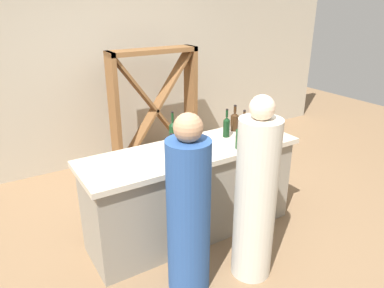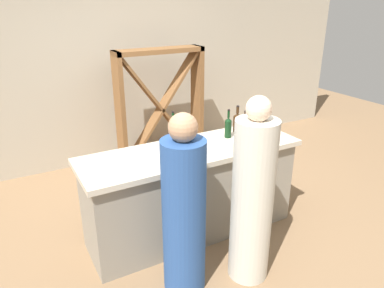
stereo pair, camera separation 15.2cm
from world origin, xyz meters
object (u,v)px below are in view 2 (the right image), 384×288
at_px(wine_bottle_second_right_dark_green, 228,127).
at_px(wine_glass_near_right, 253,121).
at_px(wine_bottle_rightmost_amber_brown, 245,132).
at_px(wine_glass_near_center, 185,144).
at_px(wine_rack, 161,109).
at_px(wine_glass_near_left, 172,149).
at_px(person_center_guest, 252,199).
at_px(wine_bottle_center_olive_green, 240,138).
at_px(wine_bottle_leftmost_dark_green, 170,154).
at_px(wine_bottle_second_left_dark_green, 173,133).
at_px(person_left_guest, 184,213).
at_px(wine_bottle_far_right_amber_brown, 237,122).

distance_m(wine_bottle_second_right_dark_green, wine_glass_near_right, 0.34).
relative_size(wine_bottle_rightmost_amber_brown, wine_glass_near_center, 2.35).
bearing_deg(wine_rack, wine_glass_near_left, -111.32).
relative_size(wine_rack, wine_glass_near_right, 10.99).
relative_size(wine_glass_near_right, person_center_guest, 0.09).
distance_m(wine_bottle_center_olive_green, person_center_guest, 0.68).
distance_m(wine_rack, person_center_guest, 2.44).
xyz_separation_m(wine_bottle_leftmost_dark_green, wine_glass_near_center, (0.23, 0.17, -0.02)).
xyz_separation_m(wine_bottle_second_left_dark_green, wine_glass_near_right, (0.91, -0.04, -0.02)).
relative_size(wine_bottle_leftmost_dark_green, wine_bottle_second_right_dark_green, 1.02).
bearing_deg(wine_glass_near_center, wine_glass_near_left, -163.16).
height_order(wine_bottle_center_olive_green, wine_glass_near_center, wine_bottle_center_olive_green).
bearing_deg(wine_bottle_center_olive_green, wine_glass_near_right, 39.69).
height_order(wine_rack, wine_bottle_leftmost_dark_green, wine_rack).
bearing_deg(wine_bottle_center_olive_green, person_center_guest, -115.48).
distance_m(wine_bottle_center_olive_green, person_left_guest, 0.96).
xyz_separation_m(wine_glass_near_right, person_left_guest, (-1.22, -0.75, -0.33)).
height_order(wine_bottle_second_left_dark_green, person_center_guest, person_center_guest).
xyz_separation_m(wine_rack, wine_bottle_leftmost_dark_green, (-0.77, -1.90, 0.22)).
xyz_separation_m(wine_rack, wine_bottle_second_left_dark_green, (-0.54, -1.48, 0.23)).
relative_size(wine_rack, wine_glass_near_center, 11.48).
xyz_separation_m(wine_bottle_center_olive_green, wine_glass_near_center, (-0.50, 0.14, -0.02)).
relative_size(wine_bottle_far_right_amber_brown, person_center_guest, 0.18).
bearing_deg(wine_rack, wine_bottle_rightmost_amber_brown, -87.55).
xyz_separation_m(wine_glass_near_center, person_left_guest, (-0.30, -0.54, -0.32)).
distance_m(wine_bottle_center_olive_green, wine_glass_near_left, 0.66).
distance_m(wine_rack, wine_glass_near_left, 1.91).
bearing_deg(person_center_guest, wine_rack, 5.21).
bearing_deg(person_left_guest, wine_rack, -37.16).
distance_m(wine_bottle_leftmost_dark_green, person_center_guest, 0.76).
relative_size(wine_bottle_second_right_dark_green, wine_glass_near_center, 2.07).
height_order(wine_rack, wine_bottle_far_right_amber_brown, wine_rack).
bearing_deg(wine_bottle_far_right_amber_brown, wine_glass_near_left, -160.70).
distance_m(wine_glass_near_right, person_center_guest, 1.16).
distance_m(wine_bottle_second_left_dark_green, person_left_guest, 0.92).
bearing_deg(wine_bottle_rightmost_amber_brown, wine_bottle_center_olive_green, -143.02).
bearing_deg(wine_glass_near_center, wine_bottle_second_left_dark_green, 88.99).
bearing_deg(wine_bottle_rightmost_amber_brown, wine_glass_near_center, 175.02).
relative_size(wine_rack, person_left_guest, 1.08).
height_order(wine_bottle_rightmost_amber_brown, wine_bottle_far_right_amber_brown, wine_bottle_rightmost_amber_brown).
bearing_deg(person_center_guest, wine_bottle_leftmost_dark_green, 54.29).
height_order(wine_bottle_second_right_dark_green, wine_bottle_rightmost_amber_brown, wine_bottle_rightmost_amber_brown).
bearing_deg(wine_glass_near_right, wine_glass_near_center, -167.48).
bearing_deg(wine_glass_near_center, wine_bottle_leftmost_dark_green, -144.07).
relative_size(wine_bottle_leftmost_dark_green, wine_bottle_far_right_amber_brown, 1.07).
relative_size(wine_bottle_leftmost_dark_green, person_left_guest, 0.20).
bearing_deg(wine_bottle_leftmost_dark_green, wine_bottle_far_right_amber_brown, 23.96).
height_order(wine_bottle_leftmost_dark_green, wine_bottle_far_right_amber_brown, wine_bottle_leftmost_dark_green).
height_order(wine_rack, person_center_guest, wine_rack).
height_order(wine_bottle_second_left_dark_green, wine_bottle_center_olive_green, wine_bottle_second_left_dark_green).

